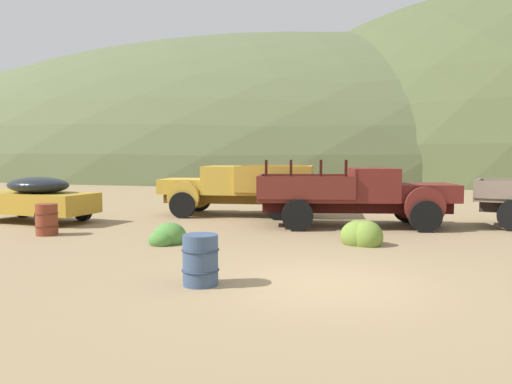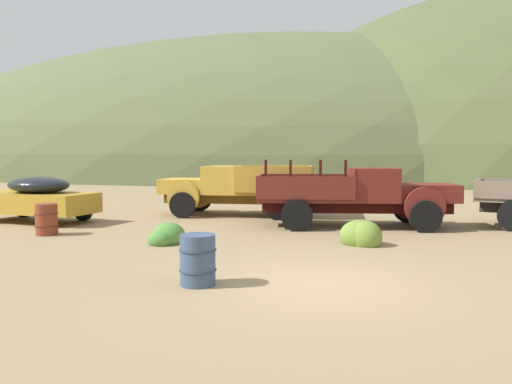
{
  "view_description": "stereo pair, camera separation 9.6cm",
  "coord_description": "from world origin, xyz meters",
  "px_view_note": "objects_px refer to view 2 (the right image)",
  "views": [
    {
      "loc": [
        0.92,
        -8.66,
        2.28
      ],
      "look_at": [
        -3.15,
        8.03,
        1.01
      ],
      "focal_mm": 34.43,
      "sensor_mm": 36.0,
      "label": 1
    },
    {
      "loc": [
        1.01,
        -8.64,
        2.28
      ],
      "look_at": [
        -3.15,
        8.03,
        1.01
      ],
      "focal_mm": 34.43,
      "sensor_mm": 36.0,
      "label": 2
    }
  ],
  "objects_px": {
    "car_mustard": "(30,198)",
    "truck_oxblood": "(369,196)",
    "truck_faded_yellow": "(227,189)",
    "oil_drum_spare": "(47,219)",
    "oil_drum_foreground": "(198,260)"
  },
  "relations": [
    {
      "from": "car_mustard",
      "to": "truck_oxblood",
      "type": "height_order",
      "value": "truck_oxblood"
    },
    {
      "from": "car_mustard",
      "to": "truck_faded_yellow",
      "type": "height_order",
      "value": "truck_faded_yellow"
    },
    {
      "from": "car_mustard",
      "to": "truck_oxblood",
      "type": "relative_size",
      "value": 0.75
    },
    {
      "from": "oil_drum_spare",
      "to": "oil_drum_foreground",
      "type": "distance_m",
      "value": 7.45
    },
    {
      "from": "car_mustard",
      "to": "oil_drum_spare",
      "type": "xyz_separation_m",
      "value": [
        2.4,
        -2.32,
        -0.36
      ]
    },
    {
      "from": "truck_faded_yellow",
      "to": "oil_drum_spare",
      "type": "relative_size",
      "value": 6.59
    },
    {
      "from": "car_mustard",
      "to": "truck_oxblood",
      "type": "xyz_separation_m",
      "value": [
        11.39,
        1.61,
        0.19
      ]
    },
    {
      "from": "oil_drum_foreground",
      "to": "truck_oxblood",
      "type": "bearing_deg",
      "value": 70.87
    },
    {
      "from": "car_mustard",
      "to": "truck_oxblood",
      "type": "distance_m",
      "value": 11.51
    },
    {
      "from": "car_mustard",
      "to": "oil_drum_foreground",
      "type": "bearing_deg",
      "value": 149.92
    },
    {
      "from": "truck_faded_yellow",
      "to": "oil_drum_spare",
      "type": "bearing_deg",
      "value": 52.89
    },
    {
      "from": "truck_oxblood",
      "to": "oil_drum_foreground",
      "type": "distance_m",
      "value": 8.54
    },
    {
      "from": "oil_drum_spare",
      "to": "car_mustard",
      "type": "bearing_deg",
      "value": 135.98
    },
    {
      "from": "oil_drum_spare",
      "to": "truck_oxblood",
      "type": "bearing_deg",
      "value": 23.58
    },
    {
      "from": "truck_oxblood",
      "to": "oil_drum_foreground",
      "type": "bearing_deg",
      "value": -119.28
    }
  ]
}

